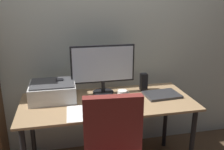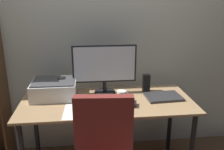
{
  "view_description": "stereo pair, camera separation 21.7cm",
  "coord_description": "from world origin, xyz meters",
  "px_view_note": "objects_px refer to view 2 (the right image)",
  "views": [
    {
      "loc": [
        -0.39,
        -1.98,
        1.62
      ],
      "look_at": [
        0.05,
        0.05,
        0.96
      ],
      "focal_mm": 39.29,
      "sensor_mm": 36.0,
      "label": 1
    },
    {
      "loc": [
        -0.18,
        -2.01,
        1.62
      ],
      "look_at": [
        0.05,
        0.05,
        0.96
      ],
      "focal_mm": 39.29,
      "sensor_mm": 36.0,
      "label": 2
    }
  ],
  "objects_px": {
    "mouse": "(133,104)",
    "speaker_right": "(146,83)",
    "keyboard": "(109,108)",
    "monitor": "(105,66)",
    "speaker_left": "(62,86)",
    "coffee_mug": "(122,96)",
    "printer": "(54,89)",
    "desk": "(107,110)",
    "laptop": "(163,97)"
  },
  "relations": [
    {
      "from": "coffee_mug",
      "to": "speaker_right",
      "type": "height_order",
      "value": "speaker_right"
    },
    {
      "from": "desk",
      "to": "monitor",
      "type": "xyz_separation_m",
      "value": [
        -0.01,
        0.2,
        0.36
      ]
    },
    {
      "from": "desk",
      "to": "coffee_mug",
      "type": "relative_size",
      "value": 14.97
    },
    {
      "from": "printer",
      "to": "coffee_mug",
      "type": "bearing_deg",
      "value": -16.21
    },
    {
      "from": "speaker_left",
      "to": "laptop",
      "type": "bearing_deg",
      "value": -11.09
    },
    {
      "from": "mouse",
      "to": "printer",
      "type": "xyz_separation_m",
      "value": [
        -0.68,
        0.27,
        0.06
      ]
    },
    {
      "from": "desk",
      "to": "coffee_mug",
      "type": "distance_m",
      "value": 0.19
    },
    {
      "from": "speaker_left",
      "to": "desk",
      "type": "bearing_deg",
      "value": -24.93
    },
    {
      "from": "mouse",
      "to": "printer",
      "type": "bearing_deg",
      "value": 172.09
    },
    {
      "from": "desk",
      "to": "keyboard",
      "type": "distance_m",
      "value": 0.19
    },
    {
      "from": "printer",
      "to": "keyboard",
      "type": "bearing_deg",
      "value": -32.71
    },
    {
      "from": "desk",
      "to": "printer",
      "type": "height_order",
      "value": "printer"
    },
    {
      "from": "laptop",
      "to": "speaker_right",
      "type": "relative_size",
      "value": 1.88
    },
    {
      "from": "keyboard",
      "to": "speaker_right",
      "type": "distance_m",
      "value": 0.54
    },
    {
      "from": "speaker_left",
      "to": "speaker_right",
      "type": "bearing_deg",
      "value": 0.0
    },
    {
      "from": "keyboard",
      "to": "coffee_mug",
      "type": "distance_m",
      "value": 0.19
    },
    {
      "from": "printer",
      "to": "speaker_right",
      "type": "bearing_deg",
      "value": 3.27
    },
    {
      "from": "monitor",
      "to": "printer",
      "type": "height_order",
      "value": "monitor"
    },
    {
      "from": "desk",
      "to": "keyboard",
      "type": "xyz_separation_m",
      "value": [
        -0.0,
        -0.16,
        0.1
      ]
    },
    {
      "from": "printer",
      "to": "mouse",
      "type": "bearing_deg",
      "value": -21.85
    },
    {
      "from": "monitor",
      "to": "speaker_left",
      "type": "xyz_separation_m",
      "value": [
        -0.41,
        -0.01,
        -0.18
      ]
    },
    {
      "from": "speaker_left",
      "to": "monitor",
      "type": "bearing_deg",
      "value": 1.11
    },
    {
      "from": "laptop",
      "to": "speaker_left",
      "type": "xyz_separation_m",
      "value": [
        -0.93,
        0.18,
        0.07
      ]
    },
    {
      "from": "keyboard",
      "to": "speaker_right",
      "type": "bearing_deg",
      "value": 42.31
    },
    {
      "from": "monitor",
      "to": "laptop",
      "type": "relative_size",
      "value": 1.88
    },
    {
      "from": "mouse",
      "to": "printer",
      "type": "relative_size",
      "value": 0.24
    },
    {
      "from": "desk",
      "to": "mouse",
      "type": "bearing_deg",
      "value": -32.7
    },
    {
      "from": "coffee_mug",
      "to": "desk",
      "type": "bearing_deg",
      "value": 164.74
    },
    {
      "from": "monitor",
      "to": "keyboard",
      "type": "distance_m",
      "value": 0.44
    },
    {
      "from": "laptop",
      "to": "speaker_left",
      "type": "distance_m",
      "value": 0.95
    },
    {
      "from": "coffee_mug",
      "to": "printer",
      "type": "bearing_deg",
      "value": 163.79
    },
    {
      "from": "desk",
      "to": "coffee_mug",
      "type": "height_order",
      "value": "coffee_mug"
    },
    {
      "from": "keyboard",
      "to": "printer",
      "type": "distance_m",
      "value": 0.57
    },
    {
      "from": "speaker_left",
      "to": "printer",
      "type": "bearing_deg",
      "value": -142.83
    },
    {
      "from": "laptop",
      "to": "printer",
      "type": "height_order",
      "value": "printer"
    },
    {
      "from": "desk",
      "to": "printer",
      "type": "distance_m",
      "value": 0.52
    },
    {
      "from": "laptop",
      "to": "printer",
      "type": "relative_size",
      "value": 0.8
    },
    {
      "from": "monitor",
      "to": "speaker_right",
      "type": "xyz_separation_m",
      "value": [
        0.41,
        -0.01,
        -0.18
      ]
    },
    {
      "from": "keyboard",
      "to": "coffee_mug",
      "type": "height_order",
      "value": "coffee_mug"
    },
    {
      "from": "mouse",
      "to": "speaker_right",
      "type": "bearing_deg",
      "value": 73.4
    },
    {
      "from": "laptop",
      "to": "printer",
      "type": "bearing_deg",
      "value": 168.67
    },
    {
      "from": "speaker_right",
      "to": "printer",
      "type": "relative_size",
      "value": 0.43
    },
    {
      "from": "monitor",
      "to": "coffee_mug",
      "type": "bearing_deg",
      "value": -60.67
    },
    {
      "from": "keyboard",
      "to": "monitor",
      "type": "bearing_deg",
      "value": 91.36
    },
    {
      "from": "mouse",
      "to": "laptop",
      "type": "distance_m",
      "value": 0.34
    },
    {
      "from": "mouse",
      "to": "printer",
      "type": "height_order",
      "value": "printer"
    },
    {
      "from": "speaker_right",
      "to": "mouse",
      "type": "bearing_deg",
      "value": -120.54
    },
    {
      "from": "mouse",
      "to": "speaker_left",
      "type": "height_order",
      "value": "speaker_left"
    },
    {
      "from": "monitor",
      "to": "coffee_mug",
      "type": "xyz_separation_m",
      "value": [
        0.13,
        -0.23,
        -0.22
      ]
    },
    {
      "from": "laptop",
      "to": "speaker_right",
      "type": "distance_m",
      "value": 0.23
    }
  ]
}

